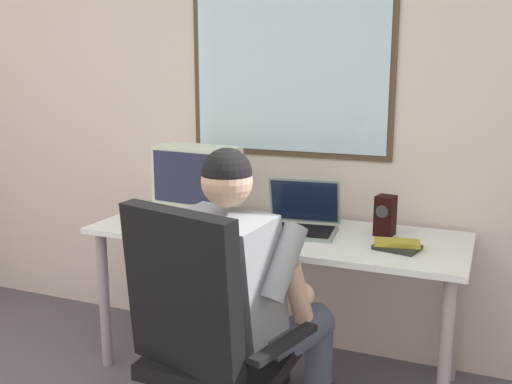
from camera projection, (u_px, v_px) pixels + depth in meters
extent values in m
cube|color=beige|center=(280.00, 96.00, 3.09)|extent=(5.39, 0.06, 2.73)
cube|color=#4C3828|center=(289.00, 63.00, 3.00)|extent=(1.10, 0.01, 0.96)
cube|color=silver|center=(289.00, 63.00, 3.00)|extent=(1.04, 0.02, 0.90)
cylinder|color=gray|center=(104.00, 299.00, 2.98)|extent=(0.05, 0.05, 0.72)
cylinder|color=gray|center=(445.00, 360.00, 2.35)|extent=(0.05, 0.05, 0.72)
cylinder|color=gray|center=(159.00, 267.00, 3.45)|extent=(0.05, 0.05, 0.72)
cylinder|color=gray|center=(455.00, 311.00, 2.83)|extent=(0.05, 0.05, 0.72)
cube|color=silver|center=(276.00, 233.00, 2.83)|extent=(1.80, 0.66, 0.03)
cube|color=black|center=(225.00, 355.00, 2.23)|extent=(0.51, 0.51, 0.06)
cube|color=black|center=(182.00, 293.00, 1.99)|extent=(0.50, 0.23, 0.59)
cube|color=black|center=(285.00, 343.00, 2.04)|extent=(0.14, 0.36, 0.02)
cube|color=black|center=(174.00, 305.00, 2.37)|extent=(0.14, 0.36, 0.02)
cylinder|color=#414659|center=(293.00, 337.00, 2.32)|extent=(0.25, 0.43, 0.15)
cylinder|color=#414659|center=(318.00, 370.00, 2.52)|extent=(0.12, 0.12, 0.47)
cylinder|color=#414659|center=(231.00, 316.00, 2.51)|extent=(0.25, 0.43, 0.15)
cylinder|color=#414659|center=(260.00, 349.00, 2.71)|extent=(0.12, 0.12, 0.47)
cube|color=black|center=(267.00, 382.00, 2.80)|extent=(0.16, 0.26, 0.08)
cube|color=gray|center=(228.00, 281.00, 2.20)|extent=(0.44, 0.38, 0.54)
sphere|color=tan|center=(227.00, 181.00, 2.12)|extent=(0.19, 0.19, 0.19)
sphere|color=black|center=(227.00, 173.00, 2.11)|extent=(0.19, 0.19, 0.19)
cylinder|color=gray|center=(284.00, 262.00, 2.09)|extent=(0.15, 0.25, 0.28)
cylinder|color=tan|center=(297.00, 291.00, 2.18)|extent=(0.12, 0.18, 0.27)
sphere|color=tan|center=(303.00, 295.00, 2.22)|extent=(0.09, 0.09, 0.09)
cylinder|color=gray|center=(194.00, 241.00, 2.35)|extent=(0.14, 0.21, 0.29)
cylinder|color=tan|center=(217.00, 244.00, 2.47)|extent=(0.12, 0.18, 0.27)
sphere|color=tan|center=(231.00, 224.00, 2.52)|extent=(0.09, 0.09, 0.09)
cube|color=beige|center=(198.00, 218.00, 3.01)|extent=(0.31, 0.26, 0.02)
cylinder|color=beige|center=(198.00, 210.00, 3.00)|extent=(0.04, 0.04, 0.07)
cube|color=silver|center=(197.00, 175.00, 2.96)|extent=(0.45, 0.25, 0.30)
cube|color=#191E38|center=(186.00, 178.00, 2.88)|extent=(0.39, 0.05, 0.26)
cube|color=gray|center=(298.00, 232.00, 2.77)|extent=(0.38, 0.28, 0.02)
cube|color=black|center=(298.00, 230.00, 2.77)|extent=(0.34, 0.25, 0.00)
cube|color=gray|center=(305.00, 200.00, 2.89)|extent=(0.36, 0.11, 0.23)
cube|color=#0F1933|center=(304.00, 201.00, 2.88)|extent=(0.33, 0.09, 0.20)
cylinder|color=silver|center=(226.00, 234.00, 2.75)|extent=(0.07, 0.07, 0.00)
cylinder|color=silver|center=(226.00, 228.00, 2.74)|extent=(0.01, 0.01, 0.06)
cylinder|color=silver|center=(226.00, 216.00, 2.73)|extent=(0.08, 0.08, 0.07)
cylinder|color=#560F25|center=(226.00, 219.00, 2.73)|extent=(0.08, 0.08, 0.03)
cube|color=black|center=(385.00, 216.00, 2.73)|extent=(0.10, 0.10, 0.19)
cylinder|color=#333338|center=(382.00, 212.00, 2.68)|extent=(0.06, 0.02, 0.06)
cube|color=black|center=(397.00, 247.00, 2.53)|extent=(0.21, 0.17, 0.02)
cube|color=#A09229|center=(397.00, 243.00, 2.52)|extent=(0.21, 0.13, 0.02)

